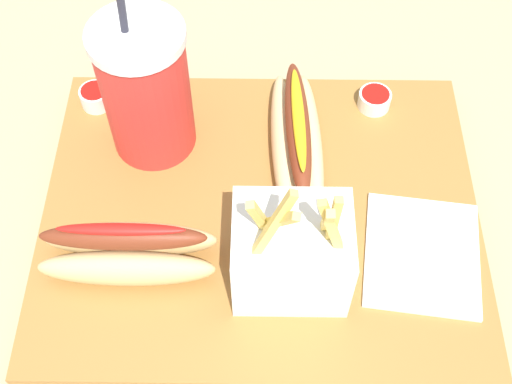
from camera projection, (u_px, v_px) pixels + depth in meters
name	position (u px, v px, depth m)	size (l,w,h in m)	color
ground_plane	(256.00, 225.00, 0.69)	(2.40, 2.40, 0.02)	tan
food_tray	(256.00, 214.00, 0.67)	(0.43, 0.35, 0.02)	olive
soda_cup	(141.00, 90.00, 0.65)	(0.09, 0.09, 0.25)	red
fries_basket	(286.00, 252.00, 0.58)	(0.10, 0.08, 0.16)	white
hot_dog_1	(292.00, 139.00, 0.68)	(0.06, 0.19, 0.06)	#E5C689
hot_dog_2	(122.00, 250.00, 0.60)	(0.16, 0.06, 0.07)	#DBB775
ketchup_cup_1	(91.00, 96.00, 0.73)	(0.03, 0.03, 0.02)	white
ketchup_cup_2	(370.00, 99.00, 0.73)	(0.04, 0.04, 0.02)	white
napkin_stack	(417.00, 254.00, 0.63)	(0.11, 0.12, 0.00)	white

